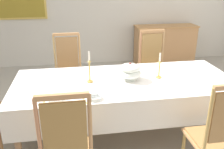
{
  "coord_description": "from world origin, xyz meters",
  "views": [
    {
      "loc": [
        -0.6,
        -2.77,
        1.93
      ],
      "look_at": [
        -0.15,
        0.04,
        0.81
      ],
      "focal_mm": 39.25,
      "sensor_mm": 36.0,
      "label": 1
    }
  ],
  "objects_px": {
    "chair_south_a": "(67,149)",
    "chair_south_b": "(217,134)",
    "spoon_primary": "(83,98)",
    "spoon_secondary": "(45,100)",
    "chair_north_b": "(153,66)",
    "bowl_near_left": "(94,97)",
    "candlestick_east": "(159,68)",
    "dining_table": "(125,85)",
    "chair_north_a": "(68,70)",
    "soup_tureen": "(130,71)",
    "sideboard": "(165,45)",
    "candlestick_west": "(90,70)",
    "bowl_near_right": "(55,99)"
  },
  "relations": [
    {
      "from": "dining_table",
      "to": "candlestick_west",
      "type": "height_order",
      "value": "candlestick_west"
    },
    {
      "from": "candlestick_east",
      "to": "spoon_secondary",
      "type": "distance_m",
      "value": 1.41
    },
    {
      "from": "chair_south_a",
      "to": "bowl_near_right",
      "type": "bearing_deg",
      "value": 101.51
    },
    {
      "from": "chair_south_a",
      "to": "chair_south_b",
      "type": "height_order",
      "value": "chair_south_a"
    },
    {
      "from": "dining_table",
      "to": "spoon_primary",
      "type": "distance_m",
      "value": 0.69
    },
    {
      "from": "soup_tureen",
      "to": "candlestick_west",
      "type": "xyz_separation_m",
      "value": [
        -0.49,
        0.0,
        0.05
      ]
    },
    {
      "from": "chair_north_a",
      "to": "candlestick_east",
      "type": "relative_size",
      "value": 3.57
    },
    {
      "from": "dining_table",
      "to": "bowl_near_left",
      "type": "xyz_separation_m",
      "value": [
        -0.42,
        -0.45,
        0.09
      ]
    },
    {
      "from": "chair_south_a",
      "to": "spoon_secondary",
      "type": "height_order",
      "value": "chair_south_a"
    },
    {
      "from": "chair_north_a",
      "to": "spoon_primary",
      "type": "height_order",
      "value": "chair_north_a"
    },
    {
      "from": "candlestick_east",
      "to": "sideboard",
      "type": "relative_size",
      "value": 0.22
    },
    {
      "from": "chair_north_a",
      "to": "soup_tureen",
      "type": "bearing_deg",
      "value": 128.34
    },
    {
      "from": "chair_north_a",
      "to": "candlestick_east",
      "type": "height_order",
      "value": "chair_north_a"
    },
    {
      "from": "spoon_primary",
      "to": "sideboard",
      "type": "distance_m",
      "value": 3.77
    },
    {
      "from": "spoon_primary",
      "to": "spoon_secondary",
      "type": "distance_m",
      "value": 0.39
    },
    {
      "from": "dining_table",
      "to": "chair_south_a",
      "type": "height_order",
      "value": "chair_south_a"
    },
    {
      "from": "soup_tureen",
      "to": "spoon_primary",
      "type": "distance_m",
      "value": 0.73
    },
    {
      "from": "chair_north_b",
      "to": "spoon_primary",
      "type": "relative_size",
      "value": 6.6
    },
    {
      "from": "bowl_near_left",
      "to": "candlestick_east",
      "type": "bearing_deg",
      "value": 27.89
    },
    {
      "from": "dining_table",
      "to": "spoon_primary",
      "type": "xyz_separation_m",
      "value": [
        -0.53,
        -0.42,
        0.08
      ]
    },
    {
      "from": "chair_south_a",
      "to": "spoon_secondary",
      "type": "xyz_separation_m",
      "value": [
        -0.22,
        0.57,
        0.19
      ]
    },
    {
      "from": "chair_south_a",
      "to": "candlestick_east",
      "type": "xyz_separation_m",
      "value": [
        1.13,
        0.96,
        0.31
      ]
    },
    {
      "from": "candlestick_west",
      "to": "spoon_secondary",
      "type": "distance_m",
      "value": 0.65
    },
    {
      "from": "chair_south_a",
      "to": "bowl_near_left",
      "type": "xyz_separation_m",
      "value": [
        0.29,
        0.52,
        0.21
      ]
    },
    {
      "from": "chair_south_b",
      "to": "chair_south_a",
      "type": "bearing_deg",
      "value": -179.95
    },
    {
      "from": "chair_south_a",
      "to": "candlestick_east",
      "type": "relative_size",
      "value": 3.6
    },
    {
      "from": "dining_table",
      "to": "bowl_near_right",
      "type": "height_order",
      "value": "bowl_near_right"
    },
    {
      "from": "candlestick_east",
      "to": "spoon_secondary",
      "type": "bearing_deg",
      "value": -163.7
    },
    {
      "from": "candlestick_west",
      "to": "candlestick_east",
      "type": "bearing_deg",
      "value": -0.0
    },
    {
      "from": "chair_north_b",
      "to": "spoon_secondary",
      "type": "xyz_separation_m",
      "value": [
        -1.6,
        -1.36,
        0.19
      ]
    },
    {
      "from": "chair_south_a",
      "to": "chair_south_b",
      "type": "bearing_deg",
      "value": 0.05
    },
    {
      "from": "candlestick_east",
      "to": "spoon_secondary",
      "type": "xyz_separation_m",
      "value": [
        -1.35,
        -0.4,
        -0.12
      ]
    },
    {
      "from": "chair_north_b",
      "to": "bowl_near_left",
      "type": "bearing_deg",
      "value": 52.09
    },
    {
      "from": "chair_south_a",
      "to": "candlestick_west",
      "type": "height_order",
      "value": "chair_south_a"
    },
    {
      "from": "chair_north_a",
      "to": "bowl_near_right",
      "type": "relative_size",
      "value": 7.19
    },
    {
      "from": "dining_table",
      "to": "spoon_secondary",
      "type": "bearing_deg",
      "value": -156.79
    },
    {
      "from": "chair_south_a",
      "to": "spoon_primary",
      "type": "height_order",
      "value": "chair_south_a"
    },
    {
      "from": "bowl_near_left",
      "to": "sideboard",
      "type": "relative_size",
      "value": 0.11
    },
    {
      "from": "chair_north_a",
      "to": "bowl_near_right",
      "type": "distance_m",
      "value": 1.41
    },
    {
      "from": "spoon_primary",
      "to": "sideboard",
      "type": "bearing_deg",
      "value": 41.71
    },
    {
      "from": "chair_north_a",
      "to": "bowl_near_left",
      "type": "xyz_separation_m",
      "value": [
        0.29,
        -1.41,
        0.21
      ]
    },
    {
      "from": "chair_south_a",
      "to": "candlestick_east",
      "type": "height_order",
      "value": "chair_south_a"
    },
    {
      "from": "soup_tureen",
      "to": "spoon_primary",
      "type": "bearing_deg",
      "value": -144.44
    },
    {
      "from": "spoon_primary",
      "to": "dining_table",
      "type": "bearing_deg",
      "value": 23.78
    },
    {
      "from": "chair_south_a",
      "to": "sideboard",
      "type": "relative_size",
      "value": 0.8
    },
    {
      "from": "dining_table",
      "to": "chair_north_b",
      "type": "height_order",
      "value": "chair_north_b"
    },
    {
      "from": "candlestick_east",
      "to": "bowl_near_left",
      "type": "distance_m",
      "value": 0.97
    },
    {
      "from": "chair_north_a",
      "to": "chair_south_b",
      "type": "bearing_deg",
      "value": 125.73
    },
    {
      "from": "spoon_primary",
      "to": "spoon_secondary",
      "type": "relative_size",
      "value": 0.98
    },
    {
      "from": "bowl_near_left",
      "to": "bowl_near_right",
      "type": "xyz_separation_m",
      "value": [
        -0.4,
        0.03,
        -0.0
      ]
    }
  ]
}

